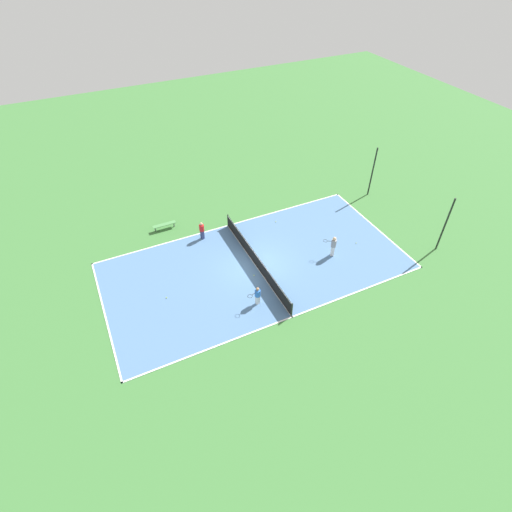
# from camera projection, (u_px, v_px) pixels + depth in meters

# --- Properties ---
(ground_plane) EXTENTS (80.00, 80.00, 0.00)m
(ground_plane) POSITION_uv_depth(u_px,v_px,m) (256.00, 266.00, 27.59)
(ground_plane) COLOR #3D7538
(court_surface) EXTENTS (10.24, 20.53, 0.02)m
(court_surface) POSITION_uv_depth(u_px,v_px,m) (256.00, 266.00, 27.58)
(court_surface) COLOR #4C729E
(court_surface) RESTS_ON ground_plane
(tennis_net) EXTENTS (10.04, 0.10, 1.08)m
(tennis_net) POSITION_uv_depth(u_px,v_px,m) (256.00, 260.00, 27.21)
(tennis_net) COLOR black
(tennis_net) RESTS_ON court_surface
(bench) EXTENTS (0.36, 1.76, 0.45)m
(bench) POSITION_uv_depth(u_px,v_px,m) (164.00, 225.00, 30.44)
(bench) COLOR #4C8C4C
(bench) RESTS_ON ground_plane
(player_baseline_gray) EXTENTS (0.79, 0.96, 1.65)m
(player_baseline_gray) POSITION_uv_depth(u_px,v_px,m) (333.00, 245.00, 27.76)
(player_baseline_gray) COLOR white
(player_baseline_gray) RESTS_ON court_surface
(player_near_blue) EXTENTS (0.55, 0.98, 1.38)m
(player_near_blue) POSITION_uv_depth(u_px,v_px,m) (257.00, 295.00, 24.46)
(player_near_blue) COLOR white
(player_near_blue) RESTS_ON court_surface
(player_coach_red) EXTENTS (0.47, 0.47, 1.45)m
(player_coach_red) POSITION_uv_depth(u_px,v_px,m) (202.00, 230.00, 29.27)
(player_coach_red) COLOR navy
(player_coach_red) RESTS_ON court_surface
(tennis_ball_midcourt) EXTENTS (0.07, 0.07, 0.07)m
(tennis_ball_midcourt) POSITION_uv_depth(u_px,v_px,m) (167.00, 298.00, 25.29)
(tennis_ball_midcourt) COLOR #CCE033
(tennis_ball_midcourt) RESTS_ON court_surface
(tennis_ball_far_baseline) EXTENTS (0.07, 0.07, 0.07)m
(tennis_ball_far_baseline) POSITION_uv_depth(u_px,v_px,m) (276.00, 222.00, 31.30)
(tennis_ball_far_baseline) COLOR #CCE033
(tennis_ball_far_baseline) RESTS_ON court_surface
(tennis_ball_left_sideline) EXTENTS (0.07, 0.07, 0.07)m
(tennis_ball_left_sideline) POSITION_uv_depth(u_px,v_px,m) (356.00, 243.00, 29.35)
(tennis_ball_left_sideline) COLOR #CCE033
(tennis_ball_left_sideline) RESTS_ON court_surface
(tennis_ball_right_alley) EXTENTS (0.07, 0.07, 0.07)m
(tennis_ball_right_alley) POSITION_uv_depth(u_px,v_px,m) (254.00, 275.00, 26.80)
(tennis_ball_right_alley) COLOR #CCE033
(tennis_ball_right_alley) RESTS_ON court_surface
(fence_post_back_left) EXTENTS (0.12, 0.12, 4.33)m
(fence_post_back_left) POSITION_uv_depth(u_px,v_px,m) (372.00, 172.00, 32.92)
(fence_post_back_left) COLOR black
(fence_post_back_left) RESTS_ON ground_plane
(fence_post_back_right) EXTENTS (0.12, 0.12, 4.33)m
(fence_post_back_right) POSITION_uv_depth(u_px,v_px,m) (445.00, 225.00, 27.52)
(fence_post_back_right) COLOR black
(fence_post_back_right) RESTS_ON ground_plane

